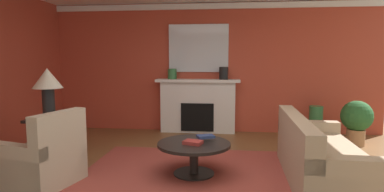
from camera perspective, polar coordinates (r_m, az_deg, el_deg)
ground_plane at (r=4.29m, az=0.08°, el=-15.05°), size 8.80×8.80×0.00m
wall_fireplace at (r=7.04m, az=2.87°, el=5.01°), size 7.37×0.12×2.78m
crown_moulding at (r=7.04m, az=2.89°, el=15.71°), size 7.37×0.08×0.12m
area_rug at (r=4.53m, az=0.34°, el=-13.78°), size 3.11×2.44×0.01m
fireplace at (r=6.92m, az=1.05°, el=-2.01°), size 1.80×0.35×1.16m
mantel_mirror at (r=6.96m, az=1.16°, el=8.52°), size 1.29×0.04×1.02m
sofa at (r=4.50m, az=21.84°, el=-10.48°), size 0.97×2.13×0.85m
armchair_near_window at (r=4.51m, az=-25.03°, el=-10.48°), size 0.97×0.97×0.95m
coffee_table at (r=4.42m, az=0.34°, el=-9.78°), size 1.00×1.00×0.45m
side_table at (r=5.37m, az=-23.96°, el=-6.72°), size 0.56×0.56×0.70m
table_lamp at (r=5.25m, az=-24.37°, el=2.09°), size 0.44×0.44×0.75m
vase_tall_corner at (r=6.86m, az=21.21°, el=-4.41°), size 0.26×0.26×0.66m
vase_mantel_right at (r=6.77m, az=5.67°, el=4.07°), size 0.19×0.19×0.27m
vase_mantel_left at (r=6.87m, az=-3.56°, el=3.95°), size 0.19×0.19×0.22m
book_red_cover at (r=4.32m, az=0.17°, el=-8.28°), size 0.28×0.24×0.05m
book_art_folio at (r=4.47m, az=2.45°, el=-7.23°), size 0.27×0.23×0.04m
potted_plant at (r=6.59m, az=27.32°, el=-3.68°), size 0.56×0.56×0.83m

